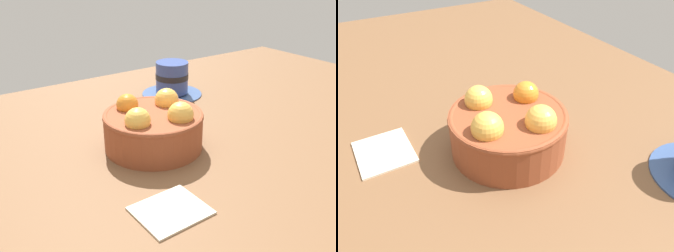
% 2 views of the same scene
% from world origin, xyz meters
% --- Properties ---
extents(ground_plane, '(1.52, 0.87, 0.04)m').
position_xyz_m(ground_plane, '(0.00, 0.00, -0.02)').
color(ground_plane, brown).
extents(terracotta_bowl, '(0.17, 0.17, 0.09)m').
position_xyz_m(terracotta_bowl, '(0.00, -0.00, 0.04)').
color(terracotta_bowl, brown).
rests_on(terracotta_bowl, ground_plane).
extents(coffee_cup, '(0.14, 0.14, 0.08)m').
position_xyz_m(coffee_cup, '(0.18, 0.20, 0.04)').
color(coffee_cup, '#375182').
rests_on(coffee_cup, ground_plane).
extents(folded_napkin, '(0.09, 0.08, 0.01)m').
position_xyz_m(folded_napkin, '(-0.08, -0.17, 0.00)').
color(folded_napkin, beige).
rests_on(folded_napkin, ground_plane).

